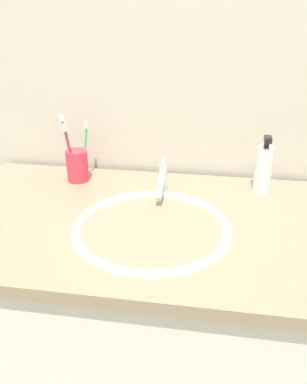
# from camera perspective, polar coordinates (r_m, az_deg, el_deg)

# --- Properties ---
(tiled_wall_back) EXTENTS (2.44, 0.04, 2.40)m
(tiled_wall_back) POSITION_cam_1_polar(r_m,az_deg,el_deg) (1.28, 3.64, 19.26)
(tiled_wall_back) COLOR beige
(tiled_wall_back) RESTS_ON ground
(vanity_counter) EXTENTS (1.24, 0.64, 0.82)m
(vanity_counter) POSITION_cam_1_polar(r_m,az_deg,el_deg) (1.31, 0.95, -19.73)
(vanity_counter) COLOR silver
(vanity_counter) RESTS_ON ground
(sink_basin) EXTENTS (0.41, 0.41, 0.09)m
(sink_basin) POSITION_cam_1_polar(r_m,az_deg,el_deg) (1.03, -0.26, -6.70)
(sink_basin) COLOR white
(sink_basin) RESTS_ON vanity_counter
(faucet) EXTENTS (0.02, 0.14, 0.10)m
(faucet) POSITION_cam_1_polar(r_m,az_deg,el_deg) (1.17, 1.26, 1.71)
(faucet) COLOR silver
(faucet) RESTS_ON sink_basin
(toothbrush_cup) EXTENTS (0.07, 0.07, 0.10)m
(toothbrush_cup) POSITION_cam_1_polar(r_m,az_deg,el_deg) (1.29, -11.04, 3.79)
(toothbrush_cup) COLOR #D8334C
(toothbrush_cup) RESTS_ON vanity_counter
(toothbrush_green) EXTENTS (0.02, 0.05, 0.18)m
(toothbrush_green) POSITION_cam_1_polar(r_m,az_deg,el_deg) (1.30, -9.89, 6.70)
(toothbrush_green) COLOR green
(toothbrush_green) RESTS_ON toothbrush_cup
(toothbrush_blue) EXTENTS (0.05, 0.04, 0.21)m
(toothbrush_blue) POSITION_cam_1_polar(r_m,az_deg,el_deg) (1.30, -12.43, 7.05)
(toothbrush_blue) COLOR blue
(toothbrush_blue) RESTS_ON toothbrush_cup
(toothbrush_red) EXTENTS (0.02, 0.04, 0.20)m
(toothbrush_red) POSITION_cam_1_polar(r_m,az_deg,el_deg) (1.25, -12.13, 6.14)
(toothbrush_red) COLOR red
(toothbrush_red) RESTS_ON toothbrush_cup
(soap_dispenser) EXTENTS (0.05, 0.06, 0.18)m
(soap_dispenser) POSITION_cam_1_polar(r_m,az_deg,el_deg) (1.24, 15.73, 3.37)
(soap_dispenser) COLOR white
(soap_dispenser) RESTS_ON vanity_counter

